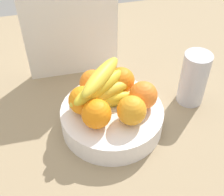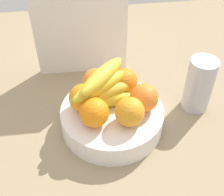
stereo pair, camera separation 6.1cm
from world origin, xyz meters
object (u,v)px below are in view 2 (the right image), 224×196
at_px(orange_back_left, 96,82).
at_px(cutting_board, 80,20).
at_px(orange_back_right, 83,98).
at_px(fruit_bowl, 112,118).
at_px(orange_center, 124,81).
at_px(orange_front_left, 130,112).
at_px(banana_bunch, 101,89).
at_px(thermos_tumbler, 199,85).
at_px(orange_front_right, 144,98).
at_px(orange_top_stack, 94,112).

bearing_deg(orange_back_left, cutting_board, 97.61).
height_order(orange_back_right, cutting_board, cutting_board).
bearing_deg(orange_back_right, fruit_bowl, -10.89).
bearing_deg(orange_back_left, orange_back_right, -122.97).
bearing_deg(orange_center, cutting_board, 117.10).
height_order(orange_front_left, orange_back_right, same).
height_order(orange_back_left, banana_bunch, banana_bunch).
height_order(cutting_board, thermos_tumbler, cutting_board).
xyz_separation_m(orange_back_right, cutting_board, (0.01, 0.25, 0.08)).
relative_size(fruit_bowl, orange_front_right, 3.68).
height_order(orange_front_right, orange_top_stack, same).
bearing_deg(orange_front_left, fruit_bowl, 125.54).
xyz_separation_m(banana_bunch, cutting_board, (-0.03, 0.24, 0.07)).
distance_m(orange_front_left, orange_front_right, 0.06).
distance_m(orange_center, thermos_tumbler, 0.21).
height_order(orange_front_right, orange_center, same).
bearing_deg(cutting_board, orange_center, -61.88).
height_order(orange_front_right, thermos_tumbler, thermos_tumbler).
distance_m(orange_center, orange_top_stack, 0.14).
relative_size(fruit_bowl, banana_bunch, 1.54).
relative_size(orange_center, orange_back_left, 1.00).
height_order(orange_back_right, banana_bunch, banana_bunch).
bearing_deg(orange_front_right, orange_back_right, 172.62).
bearing_deg(fruit_bowl, banana_bunch, 136.28).
height_order(orange_front_right, orange_back_left, same).
bearing_deg(banana_bunch, orange_back_left, 100.11).
relative_size(fruit_bowl, orange_back_right, 3.68).
bearing_deg(orange_top_stack, banana_bunch, 69.64).
distance_m(orange_front_left, orange_center, 0.12).
relative_size(orange_center, thermos_tumbler, 0.46).
bearing_deg(cutting_board, orange_front_right, -61.39).
bearing_deg(orange_front_left, thermos_tumbler, 24.11).
relative_size(orange_front_right, thermos_tumbler, 0.46).
distance_m(orange_back_left, orange_top_stack, 0.11).
xyz_separation_m(cutting_board, thermos_tumbler, (0.31, -0.22, -0.10)).
relative_size(banana_bunch, cutting_board, 0.48).
bearing_deg(orange_front_right, orange_front_left, -135.08).
relative_size(fruit_bowl, thermos_tumbler, 1.68).
distance_m(orange_front_left, banana_bunch, 0.10).
height_order(orange_back_left, orange_back_right, same).
bearing_deg(orange_back_right, orange_center, 24.20).
distance_m(orange_front_left, thermos_tumbler, 0.23).
bearing_deg(orange_back_right, thermos_tumbler, 5.43).
bearing_deg(orange_center, fruit_bowl, -122.80).
xyz_separation_m(orange_front_right, orange_back_left, (-0.11, 0.08, 0.00)).
relative_size(orange_back_left, orange_top_stack, 1.00).
height_order(orange_front_left, thermos_tumbler, thermos_tumbler).
distance_m(orange_back_left, cutting_board, 0.21).
height_order(orange_top_stack, thermos_tumbler, thermos_tumbler).
relative_size(orange_top_stack, banana_bunch, 0.42).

